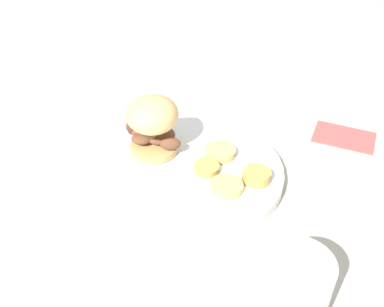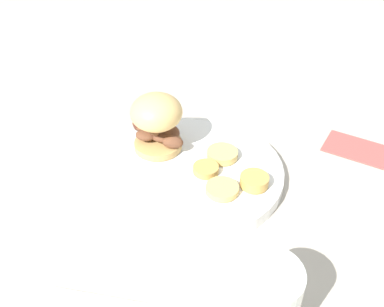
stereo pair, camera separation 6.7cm
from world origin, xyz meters
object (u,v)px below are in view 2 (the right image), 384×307
drinking_glass (263,305)px  fork (126,305)px  sandwich (156,120)px  dinner_plate (192,171)px

drinking_glass → fork: bearing=-85.1°
sandwich → dinner_plate: bearing=64.5°
fork → drinking_glass: 0.16m
dinner_plate → sandwich: (-0.03, -0.07, 0.06)m
sandwich → fork: sandwich is taller
dinner_plate → sandwich: 0.10m
sandwich → fork: 0.29m
fork → sandwich: bearing=-166.2°
dinner_plate → fork: 0.24m
sandwich → fork: bearing=13.8°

